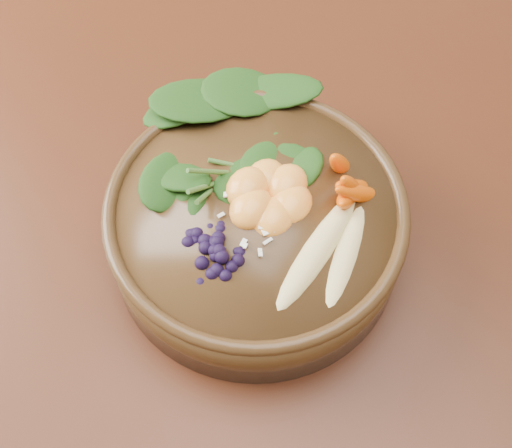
{
  "coord_description": "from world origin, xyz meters",
  "views": [
    {
      "loc": [
        0.14,
        -0.42,
        1.4
      ],
      "look_at": [
        -0.04,
        -0.11,
        0.8
      ],
      "focal_mm": 50.0,
      "sensor_mm": 36.0,
      "label": 1
    }
  ],
  "objects_px": {
    "dining_table": "(331,234)",
    "kale_heap": "(257,131)",
    "banana_halves": "(333,245)",
    "mandarin_cluster": "(269,187)",
    "stoneware_bowl": "(256,229)",
    "blueberry_pile": "(217,244)",
    "carrot_cluster": "(353,157)"
  },
  "relations": [
    {
      "from": "dining_table",
      "to": "blueberry_pile",
      "type": "relative_size",
      "value": 11.87
    },
    {
      "from": "stoneware_bowl",
      "to": "kale_heap",
      "type": "xyz_separation_m",
      "value": [
        -0.04,
        0.07,
        0.06
      ]
    },
    {
      "from": "kale_heap",
      "to": "mandarin_cluster",
      "type": "bearing_deg",
      "value": -48.81
    },
    {
      "from": "mandarin_cluster",
      "to": "stoneware_bowl",
      "type": "bearing_deg",
      "value": -103.36
    },
    {
      "from": "dining_table",
      "to": "kale_heap",
      "type": "height_order",
      "value": "kale_heap"
    },
    {
      "from": "kale_heap",
      "to": "dining_table",
      "type": "bearing_deg",
      "value": 27.69
    },
    {
      "from": "kale_heap",
      "to": "banana_halves",
      "type": "height_order",
      "value": "kale_heap"
    },
    {
      "from": "mandarin_cluster",
      "to": "blueberry_pile",
      "type": "xyz_separation_m",
      "value": [
        -0.01,
        -0.08,
        0.0
      ]
    },
    {
      "from": "kale_heap",
      "to": "blueberry_pile",
      "type": "relative_size",
      "value": 1.42
    },
    {
      "from": "banana_halves",
      "to": "carrot_cluster",
      "type": "bearing_deg",
      "value": 113.06
    },
    {
      "from": "dining_table",
      "to": "carrot_cluster",
      "type": "distance_m",
      "value": 0.22
    },
    {
      "from": "dining_table",
      "to": "kale_heap",
      "type": "distance_m",
      "value": 0.21
    },
    {
      "from": "banana_halves",
      "to": "blueberry_pile",
      "type": "xyz_separation_m",
      "value": [
        -0.09,
        -0.05,
        0.01
      ]
    },
    {
      "from": "stoneware_bowl",
      "to": "blueberry_pile",
      "type": "relative_size",
      "value": 2.16
    },
    {
      "from": "dining_table",
      "to": "mandarin_cluster",
      "type": "relative_size",
      "value": 17.29
    },
    {
      "from": "blueberry_pile",
      "to": "carrot_cluster",
      "type": "bearing_deg",
      "value": 63.43
    },
    {
      "from": "blueberry_pile",
      "to": "banana_halves",
      "type": "bearing_deg",
      "value": 31.46
    },
    {
      "from": "stoneware_bowl",
      "to": "blueberry_pile",
      "type": "distance_m",
      "value": 0.08
    },
    {
      "from": "mandarin_cluster",
      "to": "carrot_cluster",
      "type": "bearing_deg",
      "value": 43.17
    },
    {
      "from": "kale_heap",
      "to": "blueberry_pile",
      "type": "height_order",
      "value": "kale_heap"
    },
    {
      "from": "dining_table",
      "to": "banana_halves",
      "type": "distance_m",
      "value": 0.22
    },
    {
      "from": "stoneware_bowl",
      "to": "carrot_cluster",
      "type": "relative_size",
      "value": 3.62
    },
    {
      "from": "stoneware_bowl",
      "to": "blueberry_pile",
      "type": "height_order",
      "value": "blueberry_pile"
    },
    {
      "from": "stoneware_bowl",
      "to": "mandarin_cluster",
      "type": "distance_m",
      "value": 0.06
    },
    {
      "from": "carrot_cluster",
      "to": "blueberry_pile",
      "type": "height_order",
      "value": "carrot_cluster"
    },
    {
      "from": "carrot_cluster",
      "to": "mandarin_cluster",
      "type": "distance_m",
      "value": 0.08
    },
    {
      "from": "kale_heap",
      "to": "stoneware_bowl",
      "type": "bearing_deg",
      "value": -60.15
    },
    {
      "from": "dining_table",
      "to": "banana_halves",
      "type": "xyz_separation_m",
      "value": [
        0.04,
        -0.11,
        0.19
      ]
    },
    {
      "from": "dining_table",
      "to": "stoneware_bowl",
      "type": "distance_m",
      "value": 0.18
    },
    {
      "from": "mandarin_cluster",
      "to": "blueberry_pile",
      "type": "distance_m",
      "value": 0.08
    },
    {
      "from": "kale_heap",
      "to": "banana_halves",
      "type": "bearing_deg",
      "value": -30.57
    },
    {
      "from": "banana_halves",
      "to": "kale_heap",
      "type": "bearing_deg",
      "value": 156.45
    }
  ]
}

